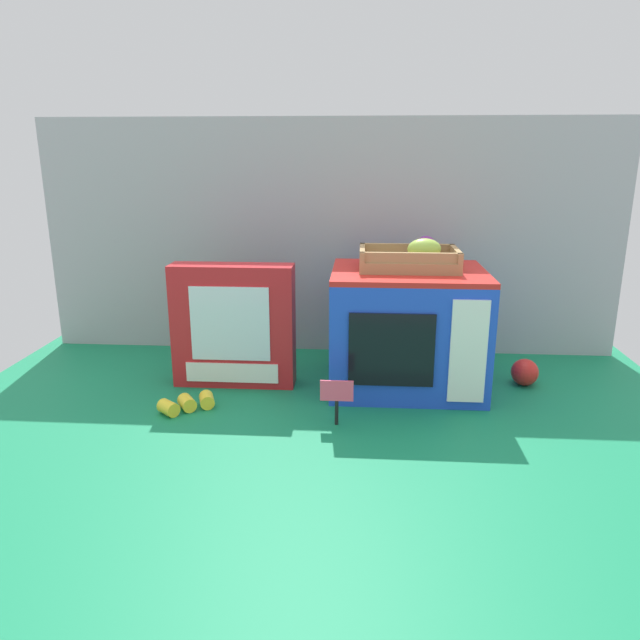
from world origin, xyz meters
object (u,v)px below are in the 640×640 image
object	(u,v)px
loose_toy_apple	(525,372)
toy_microwave	(407,329)
loose_toy_banana	(188,404)
cookie_set_box	(234,326)
price_sign	(337,395)
food_groups_crate	(412,259)

from	to	relation	value
loose_toy_apple	toy_microwave	bearing A→B (deg)	-176.28
toy_microwave	loose_toy_banana	bearing A→B (deg)	-159.09
cookie_set_box	price_sign	world-z (taller)	cookie_set_box
food_groups_crate	cookie_set_box	size ratio (longest dim) A/B	0.77
food_groups_crate	loose_toy_apple	xyz separation A→B (m)	(0.29, 0.01, -0.28)
food_groups_crate	price_sign	size ratio (longest dim) A/B	2.32
toy_microwave	food_groups_crate	distance (m)	0.17
food_groups_crate	loose_toy_banana	world-z (taller)	food_groups_crate
loose_toy_banana	toy_microwave	bearing A→B (deg)	20.91
food_groups_crate	cookie_set_box	distance (m)	0.46
cookie_set_box	loose_toy_apple	size ratio (longest dim) A/B	4.50
cookie_set_box	price_sign	bearing A→B (deg)	-39.59
food_groups_crate	toy_microwave	bearing A→B (deg)	-116.96
food_groups_crate	loose_toy_apple	distance (m)	0.40
food_groups_crate	cookie_set_box	bearing A→B (deg)	-175.55
cookie_set_box	price_sign	distance (m)	0.35
food_groups_crate	loose_toy_apple	bearing A→B (deg)	1.44
food_groups_crate	loose_toy_banana	distance (m)	0.62
loose_toy_apple	cookie_set_box	bearing A→B (deg)	-176.76
price_sign	loose_toy_apple	distance (m)	0.52
toy_microwave	loose_toy_apple	size ratio (longest dim) A/B	5.42
price_sign	loose_toy_apple	xyz separation A→B (m)	(0.46, 0.26, -0.03)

